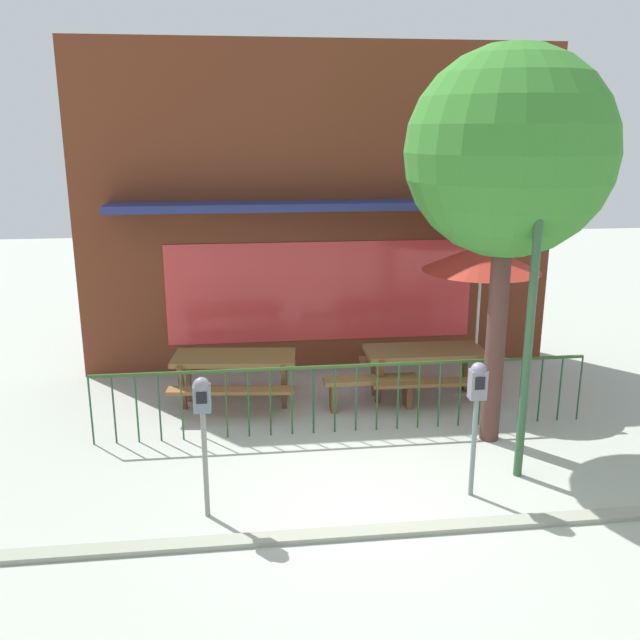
{
  "coord_description": "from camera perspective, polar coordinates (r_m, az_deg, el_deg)",
  "views": [
    {
      "loc": [
        -1.39,
        -6.88,
        4.01
      ],
      "look_at": [
        -0.3,
        2.09,
        1.49
      ],
      "focal_mm": 38.59,
      "sensor_mm": 36.0,
      "label": 1
    }
  ],
  "objects": [
    {
      "name": "ground",
      "position": [
        8.08,
        4.03,
        -14.2
      ],
      "size": [
        40.0,
        40.0,
        0.0
      ],
      "primitive_type": "plane",
      "color": "#A5AA9F"
    },
    {
      "name": "pub_storefront",
      "position": [
        11.63,
        -0.02,
        8.97
      ],
      "size": [
        7.97,
        1.22,
        5.37
      ],
      "color": "#421D1A",
      "rests_on": "ground"
    },
    {
      "name": "patio_fence_front",
      "position": [
        9.31,
        2.14,
        -5.49
      ],
      "size": [
        6.72,
        0.04,
        0.97
      ],
      "color": "#2C491E",
      "rests_on": "ground"
    },
    {
      "name": "picnic_table_left",
      "position": [
        10.3,
        -7.1,
        -3.81
      ],
      "size": [
        1.93,
        1.54,
        0.79
      ],
      "color": "brown",
      "rests_on": "ground"
    },
    {
      "name": "picnic_table_right",
      "position": [
        10.63,
        8.65,
        -3.24
      ],
      "size": [
        1.82,
        1.39,
        0.79
      ],
      "color": "brown",
      "rests_on": "ground"
    },
    {
      "name": "patio_umbrella",
      "position": [
        10.69,
        13.26,
        5.01
      ],
      "size": [
        1.79,
        1.79,
        2.34
      ],
      "color": "black",
      "rests_on": "ground"
    },
    {
      "name": "patio_bench",
      "position": [
        10.2,
        4.22,
        -5.47
      ],
      "size": [
        1.4,
        0.32,
        0.48
      ],
      "color": "olive",
      "rests_on": "ground"
    },
    {
      "name": "parking_meter_near",
      "position": [
        7.71,
        12.89,
        -6.01
      ],
      "size": [
        0.18,
        0.17,
        1.59
      ],
      "color": "slate",
      "rests_on": "ground"
    },
    {
      "name": "parking_meter_far",
      "position": [
        7.22,
        -9.71,
        -7.39
      ],
      "size": [
        0.18,
        0.17,
        1.58
      ],
      "color": "gray",
      "rests_on": "ground"
    },
    {
      "name": "street_tree",
      "position": [
        8.75,
        15.4,
        13.08
      ],
      "size": [
        2.52,
        2.52,
        4.99
      ],
      "color": "#4E2F29",
      "rests_on": "ground"
    },
    {
      "name": "street_lamp",
      "position": [
        7.99,
        17.28,
        2.81
      ],
      "size": [
        0.28,
        0.28,
        3.53
      ],
      "color": "#2E5032",
      "rests_on": "ground"
    },
    {
      "name": "curb_edge",
      "position": [
        7.42,
        5.24,
        -17.21
      ],
      "size": [
        11.16,
        0.2,
        0.11
      ],
      "primitive_type": "cube",
      "color": "gray",
      "rests_on": "ground"
    }
  ]
}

